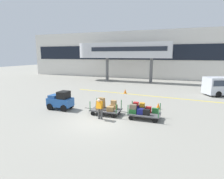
{
  "coord_description": "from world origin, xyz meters",
  "views": [
    {
      "loc": [
        5.22,
        -11.02,
        4.59
      ],
      "look_at": [
        -0.55,
        4.75,
        1.42
      ],
      "focal_mm": 29.42,
      "sensor_mm": 36.0,
      "label": 1
    }
  ],
  "objects_px": {
    "safety_cone_near": "(125,91)",
    "baggage_tug": "(61,101)",
    "baggage_handler": "(100,108)",
    "baggage_cart_lead": "(106,107)",
    "baggage_cart_middle": "(142,111)",
    "safety_cone_far": "(158,106)"
  },
  "relations": [
    {
      "from": "baggage_cart_middle",
      "to": "baggage_handler",
      "type": "height_order",
      "value": "baggage_handler"
    },
    {
      "from": "baggage_cart_middle",
      "to": "safety_cone_near",
      "type": "relative_size",
      "value": 5.47
    },
    {
      "from": "baggage_cart_lead",
      "to": "safety_cone_far",
      "type": "distance_m",
      "value": 4.7
    },
    {
      "from": "baggage_handler",
      "to": "safety_cone_far",
      "type": "relative_size",
      "value": 2.84
    },
    {
      "from": "baggage_tug",
      "to": "safety_cone_near",
      "type": "relative_size",
      "value": 3.84
    },
    {
      "from": "baggage_cart_lead",
      "to": "safety_cone_near",
      "type": "distance_m",
      "value": 8.13
    },
    {
      "from": "baggage_cart_lead",
      "to": "safety_cone_near",
      "type": "height_order",
      "value": "baggage_cart_lead"
    },
    {
      "from": "baggage_cart_middle",
      "to": "baggage_cart_lead",
      "type": "bearing_deg",
      "value": -179.79
    },
    {
      "from": "baggage_handler",
      "to": "safety_cone_near",
      "type": "bearing_deg",
      "value": 94.77
    },
    {
      "from": "baggage_handler",
      "to": "safety_cone_near",
      "type": "xyz_separation_m",
      "value": [
        -0.78,
        9.35,
        -0.59
      ]
    },
    {
      "from": "baggage_tug",
      "to": "safety_cone_far",
      "type": "bearing_deg",
      "value": 20.4
    },
    {
      "from": "baggage_tug",
      "to": "baggage_cart_middle",
      "type": "xyz_separation_m",
      "value": [
        6.99,
        0.09,
        -0.2
      ]
    },
    {
      "from": "baggage_cart_lead",
      "to": "baggage_handler",
      "type": "height_order",
      "value": "baggage_handler"
    },
    {
      "from": "baggage_handler",
      "to": "safety_cone_far",
      "type": "height_order",
      "value": "baggage_handler"
    },
    {
      "from": "baggage_tug",
      "to": "baggage_handler",
      "type": "distance_m",
      "value": 4.34
    },
    {
      "from": "baggage_tug",
      "to": "safety_cone_near",
      "type": "bearing_deg",
      "value": 67.44
    },
    {
      "from": "safety_cone_near",
      "to": "baggage_tug",
      "type": "bearing_deg",
      "value": -112.56
    },
    {
      "from": "safety_cone_far",
      "to": "baggage_cart_lead",
      "type": "bearing_deg",
      "value": -142.75
    },
    {
      "from": "baggage_handler",
      "to": "baggage_cart_lead",
      "type": "bearing_deg",
      "value": 92.51
    },
    {
      "from": "baggage_handler",
      "to": "safety_cone_near",
      "type": "distance_m",
      "value": 9.4
    },
    {
      "from": "baggage_cart_lead",
      "to": "baggage_cart_middle",
      "type": "xyz_separation_m",
      "value": [
        2.87,
        0.01,
        -0.0
      ]
    },
    {
      "from": "baggage_cart_lead",
      "to": "baggage_handler",
      "type": "xyz_separation_m",
      "value": [
        0.06,
        -1.26,
        0.31
      ]
    }
  ]
}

